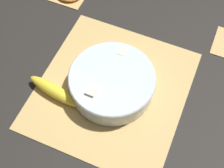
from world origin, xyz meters
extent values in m
plane|color=black|center=(0.00, 0.00, 0.00)|extent=(6.00, 6.00, 0.00)
cube|color=tan|center=(0.00, 0.00, 0.00)|extent=(0.46, 0.43, 0.01)
cube|color=#3D2D19|center=(-0.17, 0.00, 0.00)|extent=(0.01, 0.42, 0.00)
cube|color=#3D2D19|center=(-0.12, 0.00, 0.00)|extent=(0.01, 0.42, 0.00)
cube|color=#3D2D19|center=(-0.06, 0.00, 0.00)|extent=(0.01, 0.42, 0.00)
cube|color=#3D2D19|center=(0.00, 0.00, 0.00)|extent=(0.01, 0.42, 0.00)
cube|color=#3D2D19|center=(0.06, 0.00, 0.00)|extent=(0.01, 0.42, 0.00)
cube|color=#3D2D19|center=(0.12, 0.00, 0.00)|extent=(0.01, 0.42, 0.00)
cube|color=#3D2D19|center=(0.17, 0.00, 0.00)|extent=(0.01, 0.42, 0.00)
cube|color=#3D2D19|center=(0.27, 0.30, 0.00)|extent=(0.00, 0.12, 0.00)
cylinder|color=silver|center=(0.00, 0.00, 0.04)|extent=(0.24, 0.24, 0.07)
torus|color=silver|center=(0.00, 0.00, 0.07)|extent=(0.25, 0.25, 0.01)
cylinder|color=beige|center=(-0.01, 0.00, 0.04)|extent=(0.03, 0.03, 0.01)
cylinder|color=beige|center=(0.03, -0.08, 0.03)|extent=(0.03, 0.03, 0.01)
cylinder|color=beige|center=(0.00, -0.07, 0.05)|extent=(0.03, 0.03, 0.01)
cylinder|color=beige|center=(0.00, 0.10, 0.03)|extent=(0.03, 0.03, 0.01)
cylinder|color=beige|center=(-0.02, 0.02, 0.03)|extent=(0.03, 0.03, 0.01)
cylinder|color=beige|center=(-0.05, -0.08, 0.03)|extent=(0.03, 0.03, 0.01)
cylinder|color=beige|center=(-0.04, 0.00, 0.02)|extent=(0.03, 0.03, 0.01)
cylinder|color=beige|center=(0.04, -0.08, 0.05)|extent=(0.02, 0.02, 0.01)
cylinder|color=beige|center=(0.09, 0.00, 0.02)|extent=(0.03, 0.03, 0.01)
cylinder|color=beige|center=(-0.02, -0.08, 0.02)|extent=(0.03, 0.03, 0.01)
cylinder|color=beige|center=(0.08, -0.04, 0.05)|extent=(0.03, 0.03, 0.01)
cube|color=beige|center=(0.01, 0.05, 0.05)|extent=(0.03, 0.03, 0.03)
cube|color=beige|center=(-0.07, 0.03, 0.07)|extent=(0.03, 0.03, 0.03)
cube|color=beige|center=(0.09, 0.01, 0.06)|extent=(0.03, 0.03, 0.03)
cube|color=beige|center=(-0.04, 0.06, 0.03)|extent=(0.02, 0.02, 0.02)
cube|color=beige|center=(-0.07, 0.02, 0.04)|extent=(0.03, 0.03, 0.03)
cube|color=beige|center=(0.01, -0.03, 0.06)|extent=(0.03, 0.03, 0.03)
cube|color=beige|center=(0.03, 0.09, 0.04)|extent=(0.02, 0.02, 0.02)
cube|color=beige|center=(-0.01, 0.05, 0.04)|extent=(0.02, 0.02, 0.02)
ellipsoid|color=orange|center=(0.07, -0.06, 0.03)|extent=(0.03, 0.02, 0.01)
ellipsoid|color=orange|center=(0.08, 0.05, 0.06)|extent=(0.03, 0.02, 0.01)
ellipsoid|color=orange|center=(-0.03, 0.08, 0.06)|extent=(0.03, 0.02, 0.01)
ellipsoid|color=red|center=(-0.07, -0.05, 0.06)|extent=(0.03, 0.02, 0.01)
ellipsoid|color=orange|center=(-0.09, -0.01, 0.06)|extent=(0.03, 0.02, 0.01)
ellipsoid|color=orange|center=(-0.04, -0.03, 0.06)|extent=(0.03, 0.02, 0.02)
ellipsoid|color=orange|center=(0.07, 0.01, 0.04)|extent=(0.03, 0.01, 0.01)
ellipsoid|color=orange|center=(-0.03, -0.05, 0.04)|extent=(0.03, 0.02, 0.01)
ellipsoid|color=orange|center=(-0.06, -0.03, 0.03)|extent=(0.02, 0.01, 0.01)
ellipsoid|color=yellow|center=(-0.08, 0.15, 0.03)|extent=(0.07, 0.18, 0.04)
sphere|color=#473819|center=(-0.10, 0.06, 0.03)|extent=(0.02, 0.02, 0.02)
camera|label=1|loc=(-0.42, -0.18, 0.82)|focal=50.00mm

